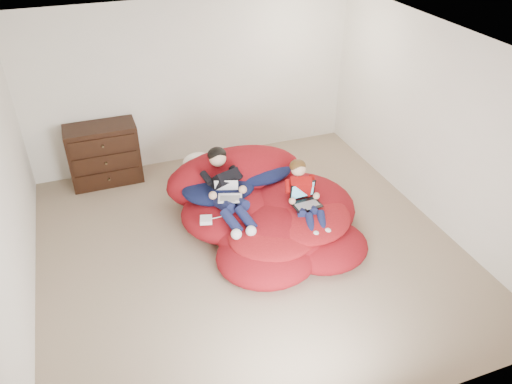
% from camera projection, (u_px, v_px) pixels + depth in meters
% --- Properties ---
extents(room_shell, '(5.10, 5.10, 2.77)m').
position_uv_depth(room_shell, '(249.00, 234.00, 6.09)').
color(room_shell, '#9E8A71').
rests_on(room_shell, ground).
extents(dresser, '(1.00, 0.56, 0.90)m').
position_uv_depth(dresser, '(104.00, 154.00, 7.30)').
color(dresser, black).
rests_on(dresser, ground).
extents(beanbag_pile, '(2.36, 2.39, 0.91)m').
position_uv_depth(beanbag_pile, '(268.00, 211.00, 6.44)').
color(beanbag_pile, maroon).
rests_on(beanbag_pile, ground).
extents(cream_pillow, '(0.39, 0.25, 0.25)m').
position_uv_depth(cream_pillow, '(197.00, 162.00, 6.78)').
color(cream_pillow, white).
rests_on(cream_pillow, beanbag_pile).
extents(older_boy, '(0.44, 1.21, 0.66)m').
position_uv_depth(older_boy, '(225.00, 185.00, 6.21)').
color(older_boy, black).
rests_on(older_boy, beanbag_pile).
extents(younger_boy, '(0.36, 0.90, 0.65)m').
position_uv_depth(younger_boy, '(304.00, 193.00, 6.14)').
color(younger_boy, '#AF100F').
rests_on(younger_boy, beanbag_pile).
extents(laptop_white, '(0.34, 0.38, 0.20)m').
position_uv_depth(laptop_white, '(228.00, 192.00, 6.13)').
color(laptop_white, white).
rests_on(laptop_white, older_boy).
extents(laptop_black, '(0.36, 0.29, 0.25)m').
position_uv_depth(laptop_black, '(305.00, 198.00, 6.14)').
color(laptop_black, black).
rests_on(laptop_black, younger_boy).
extents(power_adapter, '(0.18, 0.18, 0.05)m').
position_uv_depth(power_adapter, '(206.00, 220.00, 6.00)').
color(power_adapter, white).
rests_on(power_adapter, beanbag_pile).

